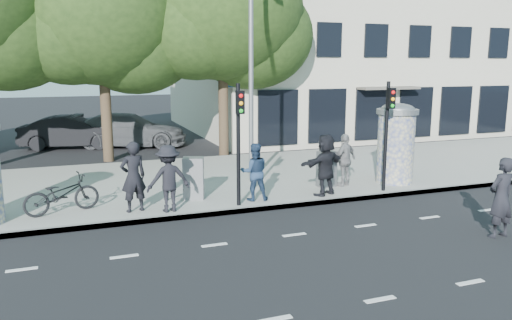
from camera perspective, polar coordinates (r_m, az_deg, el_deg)
name	(u,v)px	position (r m, az deg, el deg)	size (l,w,h in m)	color
ground	(321,255)	(11.04, 7.47, -10.75)	(120.00, 120.00, 0.00)	black
sidewalk	(222,179)	(17.70, -3.87, -2.14)	(40.00, 8.00, 0.15)	gray
curb	(262,208)	(14.08, 0.73, -5.54)	(40.00, 0.10, 0.16)	slate
lane_dash_near	(380,299)	(9.32, 13.99, -15.21)	(32.00, 0.12, 0.01)	silver
lane_dash_far	(294,235)	(12.21, 4.39, -8.52)	(32.00, 0.12, 0.01)	silver
ad_column_right	(396,141)	(17.22, 15.70, 2.07)	(1.36, 1.36, 2.65)	beige
traffic_pole_near	(239,132)	(13.65, -1.97, 3.20)	(0.22, 0.31, 3.40)	black
traffic_pole_far	(388,125)	(15.82, 14.80, 3.90)	(0.22, 0.31, 3.40)	black
street_lamp	(252,41)	(16.69, -0.50, 13.42)	(0.25, 0.93, 8.00)	slate
tree_near_left	(101,14)	(21.89, -17.34, 15.67)	(6.80, 6.80, 8.97)	#38281C
tree_center	(222,11)	(22.39, -3.88, 16.64)	(7.00, 7.00, 9.30)	#38281C
building	(345,34)	(33.63, 10.11, 14.01)	(20.30, 15.85, 12.00)	beige
ped_b	(133,177)	(13.70, -13.85, -1.87)	(0.70, 0.46, 1.91)	black
ped_c	(254,172)	(14.44, -0.18, -1.37)	(0.82, 0.64, 1.68)	navy
ped_d	(168,179)	(13.54, -9.99, -2.10)	(1.17, 0.67, 1.81)	black
ped_e	(345,160)	(16.42, 10.14, 0.00)	(1.00, 0.57, 1.71)	gray
ped_f	(325,165)	(15.16, 7.94, -0.54)	(1.73, 0.62, 1.86)	black
man_road	(501,198)	(13.12, 26.22, -3.88)	(0.70, 0.46, 1.93)	black
bicycle	(62,194)	(14.22, -21.33, -3.67)	(1.96, 0.68, 1.03)	black
cabinet_left	(193,178)	(14.74, -7.16, -2.08)	(0.59, 0.43, 1.24)	slate
cabinet_right	(327,169)	(16.28, 8.07, -1.02)	(0.55, 0.40, 1.15)	slate
car_mid	(72,132)	(26.05, -20.27, 3.01)	(4.81, 1.68, 1.59)	black
car_right	(129,130)	(25.78, -14.36, 3.34)	(5.69, 2.31, 1.65)	#515458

